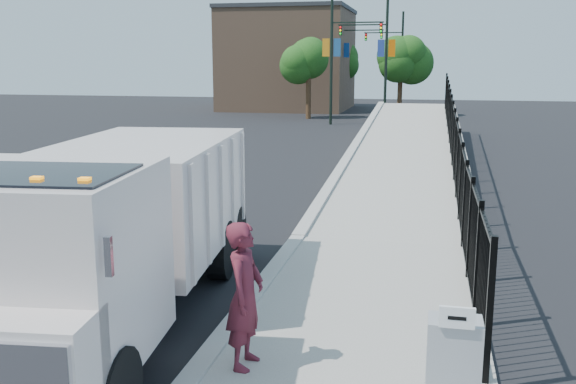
# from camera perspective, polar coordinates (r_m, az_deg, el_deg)

# --- Properties ---
(ground) EXTENTS (120.00, 120.00, 0.00)m
(ground) POSITION_cam_1_polar(r_m,az_deg,el_deg) (10.69, -3.44, -10.21)
(ground) COLOR black
(ground) RESTS_ON ground
(sidewalk) EXTENTS (3.55, 12.00, 0.12)m
(sidewalk) POSITION_cam_1_polar(r_m,az_deg,el_deg) (8.53, 5.72, -15.72)
(sidewalk) COLOR #9E998E
(sidewalk) RESTS_ON ground
(curb) EXTENTS (0.30, 12.00, 0.16)m
(curb) POSITION_cam_1_polar(r_m,az_deg,el_deg) (8.92, -7.06, -14.34)
(curb) COLOR #ADAAA3
(curb) RESTS_ON ground
(ramp) EXTENTS (3.95, 24.06, 3.19)m
(ramp) POSITION_cam_1_polar(r_m,az_deg,el_deg) (25.86, 10.91, 2.53)
(ramp) COLOR #9E998E
(ramp) RESTS_ON ground
(iron_fence) EXTENTS (0.10, 28.00, 1.80)m
(iron_fence) POSITION_cam_1_polar(r_m,az_deg,el_deg) (21.77, 14.43, 3.10)
(iron_fence) COLOR black
(iron_fence) RESTS_ON ground
(truck) EXTENTS (3.50, 8.54, 2.85)m
(truck) POSITION_cam_1_polar(r_m,az_deg,el_deg) (9.69, -15.98, -3.00)
(truck) COLOR black
(truck) RESTS_ON ground
(worker) EXTENTS (0.49, 0.71, 1.90)m
(worker) POSITION_cam_1_polar(r_m,az_deg,el_deg) (8.20, -3.84, -9.14)
(worker) COLOR maroon
(worker) RESTS_ON sidewalk
(utility_cabinet) EXTENTS (0.55, 0.40, 1.25)m
(utility_cabinet) POSITION_cam_1_polar(r_m,az_deg,el_deg) (7.16, 14.41, -15.54)
(utility_cabinet) COLOR gray
(utility_cabinet) RESTS_ON sidewalk
(arrow_sign) EXTENTS (0.35, 0.04, 0.22)m
(arrow_sign) POSITION_cam_1_polar(r_m,az_deg,el_deg) (6.66, 14.79, -10.74)
(arrow_sign) COLOR white
(arrow_sign) RESTS_ON utility_cabinet
(light_pole_0) EXTENTS (3.78, 0.22, 8.00)m
(light_pole_0) POSITION_cam_1_polar(r_m,az_deg,el_deg) (41.02, 4.31, 12.08)
(light_pole_0) COLOR black
(light_pole_0) RESTS_ON ground
(light_pole_1) EXTENTS (3.78, 0.22, 8.00)m
(light_pole_1) POSITION_cam_1_polar(r_m,az_deg,el_deg) (43.53, 8.31, 11.96)
(light_pole_1) COLOR black
(light_pole_1) RESTS_ON ground
(light_pole_2) EXTENTS (3.77, 0.22, 8.00)m
(light_pole_2) POSITION_cam_1_polar(r_m,az_deg,el_deg) (51.23, 5.14, 11.96)
(light_pole_2) COLOR black
(light_pole_2) RESTS_ON ground
(light_pole_3) EXTENTS (3.78, 0.22, 8.00)m
(light_pole_3) POSITION_cam_1_polar(r_m,az_deg,el_deg) (55.65, 9.77, 11.80)
(light_pole_3) COLOR black
(light_pole_3) RESTS_ON ground
(tree_0) EXTENTS (2.89, 2.89, 5.44)m
(tree_0) POSITION_cam_1_polar(r_m,az_deg,el_deg) (45.11, 1.85, 11.54)
(tree_0) COLOR #382314
(tree_0) RESTS_ON ground
(tree_1) EXTENTS (2.87, 2.87, 5.43)m
(tree_1) POSITION_cam_1_polar(r_m,az_deg,el_deg) (48.11, 10.00, 11.38)
(tree_1) COLOR #382314
(tree_1) RESTS_ON ground
(tree_2) EXTENTS (3.10, 3.10, 5.55)m
(tree_2) POSITION_cam_1_polar(r_m,az_deg,el_deg) (56.96, 4.69, 11.52)
(tree_2) COLOR #382314
(tree_2) RESTS_ON ground
(building) EXTENTS (10.00, 10.00, 8.00)m
(building) POSITION_cam_1_polar(r_m,az_deg,el_deg) (54.82, 0.06, 11.59)
(building) COLOR #8C664C
(building) RESTS_ON ground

